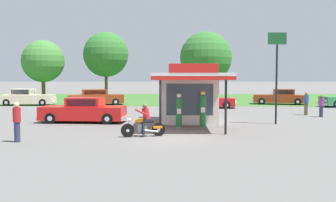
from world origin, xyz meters
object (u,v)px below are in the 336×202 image
at_px(featured_classic_sedan, 83,111).
at_px(parked_car_back_row_centre, 280,97).
at_px(parked_car_back_row_far_right, 96,98).
at_px(bystander_leaning_by_kiosk, 306,103).
at_px(parked_car_back_row_centre_right, 27,98).
at_px(bystander_admiring_sedan, 321,106).
at_px(motorcycle_with_rider, 144,123).
at_px(roadside_pole_sign, 277,63).
at_px(parked_car_back_row_left, 208,100).
at_px(gas_pump_offside, 203,111).
at_px(gas_pump_nearside, 179,112).
at_px(bystander_standing_back_lot, 17,121).

xyz_separation_m(featured_classic_sedan, parked_car_back_row_centre, (16.30, 15.24, -0.01)).
distance_m(parked_car_back_row_far_right, bystander_leaning_by_kiosk, 19.79).
height_order(parked_car_back_row_centre_right, bystander_leaning_by_kiosk, bystander_leaning_by_kiosk).
bearing_deg(parked_car_back_row_far_right, bystander_admiring_sedan, -31.35).
height_order(motorcycle_with_rider, roadside_pole_sign, roadside_pole_sign).
height_order(parked_car_back_row_left, parked_car_back_row_centre_right, parked_car_back_row_centre_right).
xyz_separation_m(gas_pump_offside, parked_car_back_row_left, (1.52, 13.63, -0.29)).
relative_size(gas_pump_nearside, bystander_admiring_sedan, 1.27).
bearing_deg(parked_car_back_row_centre_right, parked_car_back_row_left, -8.99).
distance_m(gas_pump_nearside, parked_car_back_row_centre, 20.73).
bearing_deg(motorcycle_with_rider, gas_pump_nearside, 59.69).
xyz_separation_m(motorcycle_with_rider, featured_classic_sedan, (-4.17, 5.63, 0.05)).
bearing_deg(parked_car_back_row_left, parked_car_back_row_centre_right, 171.01).
xyz_separation_m(featured_classic_sedan, bystander_admiring_sedan, (15.94, 3.27, 0.09)).
distance_m(motorcycle_with_rider, parked_car_back_row_centre, 24.14).
xyz_separation_m(gas_pump_nearside, parked_car_back_row_far_right, (-7.86, 16.87, -0.17)).
distance_m(featured_classic_sedan, roadside_pole_sign, 12.11).
xyz_separation_m(gas_pump_offside, featured_classic_sedan, (-7.20, 2.68, -0.25)).
bearing_deg(bystander_standing_back_lot, parked_car_back_row_left, 61.18).
relative_size(parked_car_back_row_left, parked_car_back_row_centre_right, 0.95).
height_order(parked_car_back_row_centre, bystander_standing_back_lot, bystander_standing_back_lot).
relative_size(parked_car_back_row_centre_right, bystander_leaning_by_kiosk, 3.07).
bearing_deg(parked_car_back_row_centre_right, parked_car_back_row_centre, 3.57).
height_order(gas_pump_nearside, featured_classic_sedan, gas_pump_nearside).
height_order(motorcycle_with_rider, parked_car_back_row_centre_right, parked_car_back_row_centre_right).
distance_m(bystander_leaning_by_kiosk, bystander_admiring_sedan, 1.44).
relative_size(featured_classic_sedan, bystander_standing_back_lot, 3.10).
relative_size(parked_car_back_row_centre, parked_car_back_row_far_right, 0.95).
distance_m(gas_pump_nearside, parked_car_back_row_far_right, 18.61).
relative_size(gas_pump_nearside, bystander_leaning_by_kiosk, 1.13).
distance_m(parked_car_back_row_centre_right, parked_car_back_row_centre, 24.93).
relative_size(parked_car_back_row_centre, bystander_admiring_sedan, 3.58).
distance_m(parked_car_back_row_left, roadside_pole_sign, 12.45).
height_order(motorcycle_with_rider, parked_car_back_row_left, motorcycle_with_rider).
bearing_deg(bystander_admiring_sedan, gas_pump_offside, -145.72).
bearing_deg(gas_pump_offside, motorcycle_with_rider, -135.83).
bearing_deg(motorcycle_with_rider, parked_car_back_row_centre, 59.83).
xyz_separation_m(gas_pump_offside, bystander_standing_back_lot, (-8.49, -4.56, -0.01)).
relative_size(parked_car_back_row_far_right, roadside_pole_sign, 1.05).
bearing_deg(parked_car_back_row_left, gas_pump_nearside, -101.71).
relative_size(bystander_leaning_by_kiosk, roadside_pole_sign, 0.31).
bearing_deg(roadside_pole_sign, motorcycle_with_rider, -147.15).
xyz_separation_m(gas_pump_nearside, featured_classic_sedan, (-5.89, 2.68, -0.18)).
distance_m(parked_car_back_row_far_right, bystander_admiring_sedan, 20.97).
bearing_deg(bystander_leaning_by_kiosk, gas_pump_offside, -138.23).
distance_m(motorcycle_with_rider, parked_car_back_row_far_right, 20.74).
bearing_deg(gas_pump_offside, bystander_leaning_by_kiosk, 41.77).
xyz_separation_m(gas_pump_offside, bystander_leaning_by_kiosk, (8.12, 7.25, -0.04)).
xyz_separation_m(parked_car_back_row_left, parked_car_back_row_far_right, (-10.69, 3.23, 0.05)).
relative_size(gas_pump_offside, bystander_leaning_by_kiosk, 1.21).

